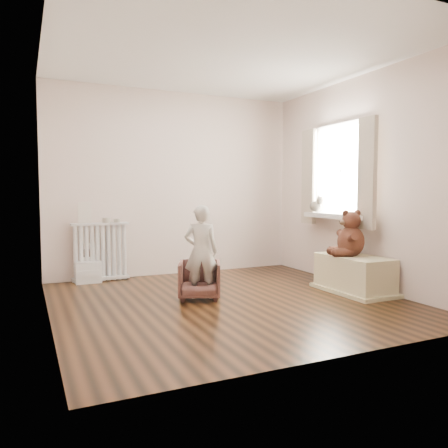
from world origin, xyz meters
name	(u,v)px	position (x,y,z in m)	size (l,w,h in m)	color
floor	(229,301)	(0.00, 0.00, 0.00)	(3.60, 3.60, 0.01)	black
ceiling	(229,55)	(0.00, 0.00, 2.60)	(3.60, 3.60, 0.01)	white
back_wall	(175,184)	(0.00, 1.80, 1.30)	(3.60, 0.02, 2.60)	silver
front_wall	(341,173)	(0.00, -1.80, 1.30)	(3.60, 0.02, 2.60)	silver
left_wall	(46,178)	(-1.80, 0.00, 1.30)	(0.02, 3.60, 2.60)	silver
right_wall	(361,182)	(1.80, 0.00, 1.30)	(0.02, 3.60, 2.60)	silver
window	(342,171)	(1.76, 0.30, 1.45)	(0.03, 0.90, 1.10)	white
window_sill	(336,216)	(1.67, 0.30, 0.87)	(0.22, 1.10, 0.06)	silver
curtain_left	(367,174)	(1.65, -0.27, 1.39)	(0.06, 0.26, 1.30)	#C2B49B
curtain_right	(309,177)	(1.65, 0.87, 1.39)	(0.06, 0.26, 1.30)	#C2B49B
radiator	(100,252)	(-1.08, 1.68, 0.39)	(0.73, 0.14, 0.77)	silver
paper_doll	(85,213)	(-1.27, 1.68, 0.91)	(0.17, 0.01, 0.28)	beige
tin_a	(107,220)	(-1.00, 1.68, 0.81)	(0.10, 0.10, 0.06)	#A59E8C
tin_b	(117,221)	(-0.86, 1.68, 0.80)	(0.09, 0.09, 0.05)	#A59E8C
toy_vanity	(88,262)	(-1.25, 1.65, 0.28)	(0.32, 0.23, 0.51)	silver
armchair	(200,280)	(-0.25, 0.23, 0.21)	(0.45, 0.46, 0.42)	brown
child	(201,252)	(-0.25, 0.18, 0.53)	(0.37, 0.24, 1.02)	beige
toy_bench	(354,275)	(1.52, -0.23, 0.20)	(0.48, 0.91, 0.43)	beige
teddy_bear	(351,235)	(1.50, -0.19, 0.67)	(0.43, 0.33, 0.53)	#391B12
plush_cat	(316,205)	(1.66, 0.70, 1.00)	(0.17, 0.27, 0.23)	slate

